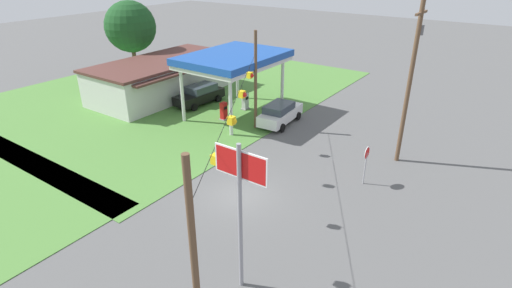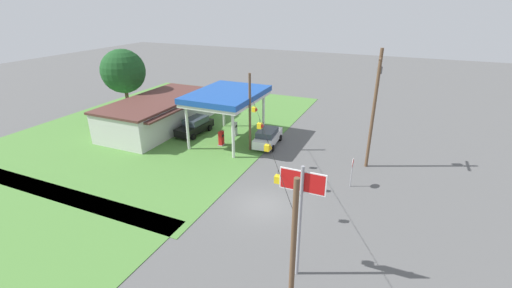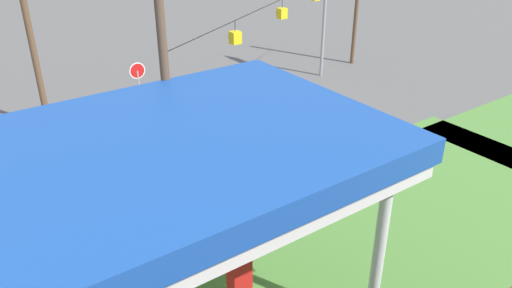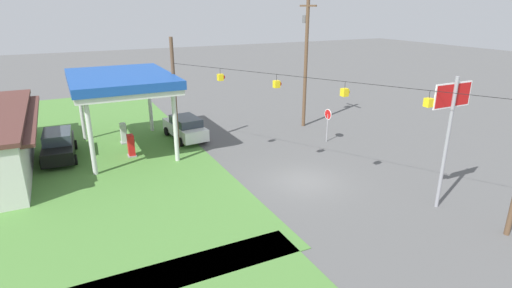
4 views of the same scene
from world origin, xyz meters
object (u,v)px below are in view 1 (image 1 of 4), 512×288
(fuel_pump_far, at_px, (245,102))
(tree_behind_station, at_px, (130,27))
(gas_station_store, at_px, (163,77))
(car_at_pumps_rear, at_px, (200,94))
(utility_pole_main, at_px, (411,77))
(stop_sign_overhead, at_px, (240,187))
(stop_sign_roadside, at_px, (366,157))
(gas_station_canopy, at_px, (234,60))
(car_at_pumps_front, at_px, (280,113))
(fuel_pump_near, at_px, (224,112))

(fuel_pump_far, height_order, tree_behind_station, tree_behind_station)
(gas_station_store, distance_m, fuel_pump_far, 9.35)
(car_at_pumps_rear, height_order, utility_pole_main, utility_pole_main)
(gas_station_store, xyz_separation_m, stop_sign_overhead, (-15.99, -21.78, 3.02))
(fuel_pump_far, height_order, utility_pole_main, utility_pole_main)
(stop_sign_overhead, bearing_deg, utility_pole_main, -6.79)
(stop_sign_overhead, bearing_deg, stop_sign_roadside, -5.79)
(gas_station_canopy, distance_m, tree_behind_station, 15.72)
(gas_station_store, xyz_separation_m, utility_pole_main, (-0.79, -23.59, 4.06))
(gas_station_store, height_order, car_at_pumps_front, gas_station_store)
(car_at_pumps_front, bearing_deg, car_at_pumps_rear, 86.41)
(gas_station_canopy, xyz_separation_m, car_at_pumps_rear, (0.28, 4.35, -3.89))
(tree_behind_station, bearing_deg, stop_sign_overhead, -122.31)
(fuel_pump_far, relative_size, car_at_pumps_front, 0.31)
(utility_pole_main, distance_m, tree_behind_station, 30.04)
(car_at_pumps_front, height_order, stop_sign_roadside, stop_sign_roadside)
(fuel_pump_far, bearing_deg, gas_station_canopy, 179.94)
(fuel_pump_near, bearing_deg, tree_behind_station, 76.78)
(fuel_pump_far, height_order, car_at_pumps_front, car_at_pumps_front)
(car_at_pumps_rear, height_order, stop_sign_overhead, stop_sign_overhead)
(stop_sign_overhead, bearing_deg, gas_station_canopy, 38.76)
(car_at_pumps_front, xyz_separation_m, car_at_pumps_rear, (-0.18, 8.71, 0.01))
(fuel_pump_near, distance_m, stop_sign_roadside, 14.10)
(tree_behind_station, bearing_deg, gas_station_store, -105.79)
(stop_sign_roadside, bearing_deg, gas_station_store, -102.61)
(car_at_pumps_front, bearing_deg, stop_sign_overhead, -157.82)
(gas_station_store, distance_m, fuel_pump_near, 9.45)
(stop_sign_roadside, xyz_separation_m, stop_sign_overhead, (-10.87, 1.10, 2.97))
(gas_station_store, relative_size, stop_sign_roadside, 5.75)
(car_at_pumps_front, height_order, utility_pole_main, utility_pole_main)
(gas_station_canopy, xyz_separation_m, fuel_pump_far, (1.53, -0.00, -4.10))
(fuel_pump_near, bearing_deg, gas_station_canopy, 0.06)
(gas_station_store, distance_m, stop_sign_roadside, 23.45)
(gas_station_canopy, xyz_separation_m, car_at_pumps_front, (0.47, -4.36, -3.90))
(car_at_pumps_front, bearing_deg, utility_pole_main, -100.06)
(gas_station_store, relative_size, car_at_pumps_front, 2.88)
(gas_station_store, bearing_deg, stop_sign_roadside, -102.61)
(stop_sign_overhead, relative_size, tree_behind_station, 0.78)
(fuel_pump_far, distance_m, tree_behind_station, 16.38)
(gas_station_store, bearing_deg, utility_pole_main, -91.91)
(car_at_pumps_rear, bearing_deg, stop_sign_roadside, 77.61)
(gas_station_canopy, distance_m, car_at_pumps_rear, 5.84)
(fuel_pump_near, bearing_deg, car_at_pumps_front, -65.42)
(stop_sign_roadside, bearing_deg, utility_pole_main, 170.72)
(car_at_pumps_front, bearing_deg, fuel_pump_near, 109.78)
(gas_station_canopy, bearing_deg, stop_sign_roadside, -109.29)
(car_at_pumps_front, distance_m, stop_sign_roadside, 10.73)
(tree_behind_station, bearing_deg, car_at_pumps_front, -94.76)
(gas_station_canopy, relative_size, car_at_pumps_front, 1.77)
(fuel_pump_near, xyz_separation_m, fuel_pump_far, (3.05, 0.00, 0.00))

